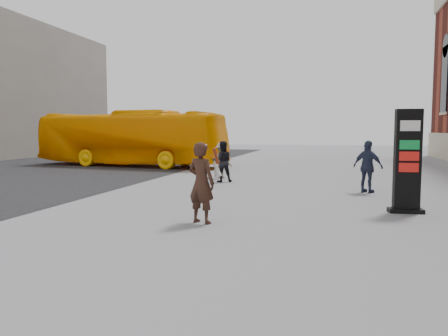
% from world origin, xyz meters
% --- Properties ---
extents(ground, '(100.00, 100.00, 0.00)m').
position_xyz_m(ground, '(0.00, 0.00, 0.00)').
color(ground, '#9E9EA3').
extents(info_pylon, '(0.84, 0.48, 2.52)m').
position_xyz_m(info_pylon, '(3.85, 2.12, 1.26)').
color(info_pylon, black).
rests_on(info_pylon, ground).
extents(woman, '(0.80, 0.77, 1.76)m').
position_xyz_m(woman, '(-0.64, -0.24, 0.90)').
color(woman, black).
rests_on(woman, ground).
extents(bus, '(11.24, 4.00, 3.06)m').
position_xyz_m(bus, '(-8.92, 13.25, 1.53)').
color(bus, '#FFA501').
rests_on(bus, road).
extents(pedestrian_a, '(0.93, 0.83, 1.58)m').
position_xyz_m(pedestrian_a, '(-2.06, 7.14, 0.79)').
color(pedestrian_a, black).
rests_on(pedestrian_a, ground).
extents(pedestrian_b, '(1.11, 0.90, 1.50)m').
position_xyz_m(pedestrian_b, '(-2.41, 8.45, 0.75)').
color(pedestrian_b, gray).
rests_on(pedestrian_b, ground).
extents(pedestrian_c, '(1.06, 0.86, 1.68)m').
position_xyz_m(pedestrian_c, '(3.19, 5.41, 0.84)').
color(pedestrian_c, '#2B324C').
rests_on(pedestrian_c, ground).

